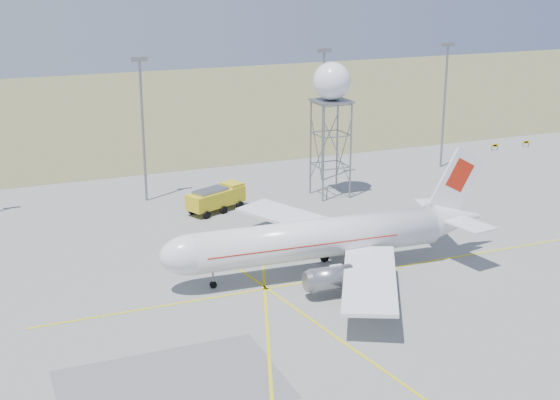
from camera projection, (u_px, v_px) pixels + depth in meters
name	position (u px, v px, depth m)	size (l,w,h in m)	color
grass_strip	(115.00, 109.00, 181.16)	(400.00, 120.00, 0.03)	olive
mast_b	(142.00, 118.00, 108.65)	(2.20, 0.50, 20.50)	slate
mast_c	(323.00, 104.00, 118.93)	(2.20, 0.50, 20.50)	slate
mast_d	(445.00, 95.00, 127.01)	(2.20, 0.50, 20.50)	slate
taxi_sign_near	(495.00, 146.00, 141.32)	(1.60, 0.17, 1.20)	black
taxi_sign_far	(526.00, 142.00, 143.89)	(1.60, 0.17, 1.20)	black
airliner_main	(323.00, 239.00, 85.13)	(38.16, 37.06, 12.98)	white
radar_tower	(331.00, 122.00, 111.24)	(5.40, 5.40, 19.55)	slate
fire_truck	(217.00, 199.00, 107.04)	(9.07, 6.17, 3.46)	gold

